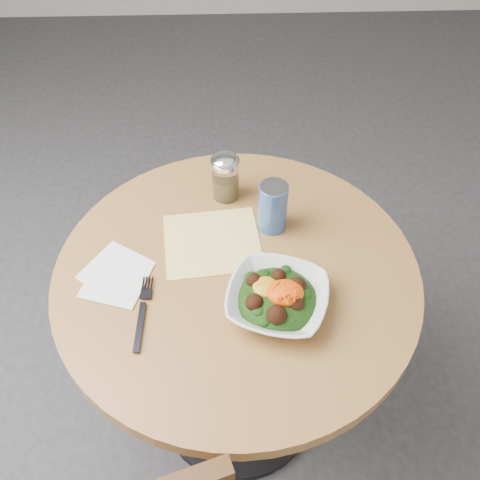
{
  "coord_description": "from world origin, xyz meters",
  "views": [
    {
      "loc": [
        -0.02,
        -0.83,
        1.77
      ],
      "look_at": [
        0.01,
        0.04,
        0.81
      ],
      "focal_mm": 40.0,
      "sensor_mm": 36.0,
      "label": 1
    }
  ],
  "objects": [
    {
      "name": "paper_napkins",
      "position": [
        -0.29,
        -0.01,
        0.75
      ],
      "size": [
        0.2,
        0.22,
        0.0
      ],
      "color": "white",
      "rests_on": "table"
    },
    {
      "name": "table",
      "position": [
        0.0,
        0.0,
        0.55
      ],
      "size": [
        0.9,
        0.9,
        0.75
      ],
      "color": "black",
      "rests_on": "ground"
    },
    {
      "name": "ground",
      "position": [
        0.0,
        0.0,
        0.0
      ],
      "size": [
        6.0,
        6.0,
        0.0
      ],
      "primitive_type": "plane",
      "color": "#2E2E30",
      "rests_on": "ground"
    },
    {
      "name": "cloth_napkin",
      "position": [
        -0.06,
        0.09,
        0.75
      ],
      "size": [
        0.26,
        0.25,
        0.0
      ],
      "primitive_type": "cube",
      "rotation": [
        0.0,
        0.0,
        0.11
      ],
      "color": "yellow",
      "rests_on": "table"
    },
    {
      "name": "beverage_can",
      "position": [
        0.1,
        0.14,
        0.82
      ],
      "size": [
        0.07,
        0.07,
        0.14
      ],
      "color": "navy",
      "rests_on": "table"
    },
    {
      "name": "spice_shaker",
      "position": [
        -0.02,
        0.27,
        0.82
      ],
      "size": [
        0.08,
        0.08,
        0.14
      ],
      "color": "silver",
      "rests_on": "table"
    },
    {
      "name": "salad_bowl",
      "position": [
        0.09,
        -0.11,
        0.78
      ],
      "size": [
        0.29,
        0.29,
        0.09
      ],
      "color": "silver",
      "rests_on": "table"
    },
    {
      "name": "fork",
      "position": [
        -0.22,
        -0.12,
        0.76
      ],
      "size": [
        0.03,
        0.21,
        0.0
      ],
      "color": "black",
      "rests_on": "table"
    }
  ]
}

